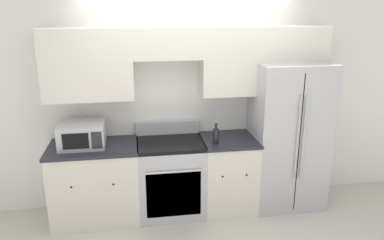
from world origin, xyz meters
name	(u,v)px	position (x,y,z in m)	size (l,w,h in m)	color
ground_plane	(196,223)	(0.00, 0.00, 0.00)	(12.00, 12.00, 0.00)	beige
wall_back	(189,86)	(0.01, 0.59, 1.49)	(8.00, 0.39, 2.60)	white
lower_cabinets_left	(96,182)	(-1.12, 0.31, 0.45)	(1.00, 0.64, 0.90)	silver
lower_cabinets_right	(228,173)	(0.44, 0.31, 0.45)	(0.64, 0.64, 0.90)	silver
oven_range	(171,177)	(-0.25, 0.31, 0.45)	(0.77, 0.65, 1.06)	#B7B7BC
refrigerator	(287,135)	(1.18, 0.34, 0.89)	(0.86, 0.71, 1.78)	#B7B7BC
microwave	(82,135)	(-1.23, 0.34, 1.03)	(0.49, 0.43, 0.26)	#B7B7BC
bottle	(216,136)	(0.25, 0.18, 0.99)	(0.07, 0.07, 0.24)	black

